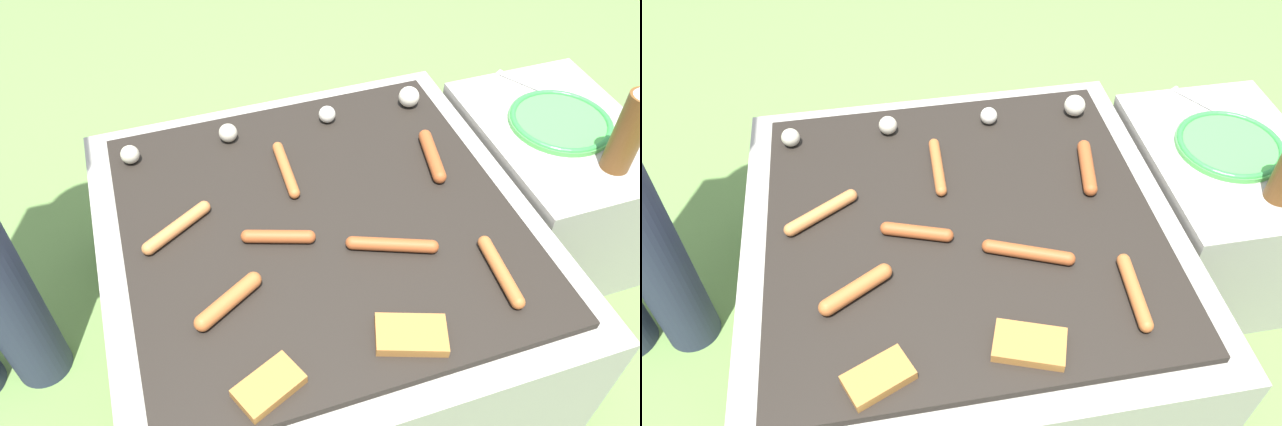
% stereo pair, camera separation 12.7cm
% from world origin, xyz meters
% --- Properties ---
extents(ground_plane, '(14.00, 14.00, 0.00)m').
position_xyz_m(ground_plane, '(0.00, 0.00, 0.00)').
color(ground_plane, '#608442').
extents(grill, '(0.90, 0.90, 0.38)m').
position_xyz_m(grill, '(0.00, 0.00, 0.19)').
color(grill, '#9E998E').
rests_on(grill, ground_plane).
extents(side_ledge, '(0.38, 0.52, 0.38)m').
position_xyz_m(side_ledge, '(0.65, 0.10, 0.19)').
color(side_ledge, '#9E998E').
rests_on(side_ledge, ground_plane).
extents(sausage_mid_right, '(0.17, 0.08, 0.03)m').
position_xyz_m(sausage_mid_right, '(0.11, -0.12, 0.39)').
color(sausage_mid_right, '#A34C23').
rests_on(sausage_mid_right, grill).
extents(sausage_back_left, '(0.14, 0.07, 0.03)m').
position_xyz_m(sausage_back_left, '(-0.10, -0.03, 0.39)').
color(sausage_back_left, '#A34C23').
rests_on(sausage_back_left, grill).
extents(sausage_front_right, '(0.14, 0.10, 0.03)m').
position_xyz_m(sausage_front_right, '(-0.22, -0.15, 0.39)').
color(sausage_front_right, '#B7602D').
rests_on(sausage_front_right, grill).
extents(sausage_back_right, '(0.03, 0.18, 0.02)m').
position_xyz_m(sausage_back_right, '(-0.03, 0.16, 0.39)').
color(sausage_back_right, '#B7602D').
rests_on(sausage_back_right, grill).
extents(sausage_front_left, '(0.04, 0.17, 0.03)m').
position_xyz_m(sausage_front_left, '(0.28, -0.24, 0.39)').
color(sausage_front_left, '#B7602D').
rests_on(sausage_front_left, grill).
extents(sausage_back_center, '(0.15, 0.10, 0.03)m').
position_xyz_m(sausage_back_center, '(-0.28, 0.06, 0.39)').
color(sausage_back_center, '#C6753D').
rests_on(sausage_back_center, grill).
extents(sausage_front_center, '(0.06, 0.17, 0.03)m').
position_xyz_m(sausage_front_center, '(0.30, 0.09, 0.39)').
color(sausage_front_center, '#A34C23').
rests_on(sausage_front_center, grill).
extents(bread_slice_left, '(0.13, 0.11, 0.02)m').
position_xyz_m(bread_slice_left, '(-0.20, -0.34, 0.39)').
color(bread_slice_left, '#B27033').
rests_on(bread_slice_left, grill).
extents(bread_slice_right, '(0.14, 0.11, 0.02)m').
position_xyz_m(bread_slice_right, '(0.06, -0.32, 0.39)').
color(bread_slice_right, '#B27033').
rests_on(bread_slice_right, grill).
extents(mushroom_row, '(0.73, 0.05, 0.05)m').
position_xyz_m(mushroom_row, '(0.05, 0.31, 0.40)').
color(mushroom_row, beige).
rests_on(mushroom_row, grill).
extents(plate_colorful, '(0.25, 0.25, 0.02)m').
position_xyz_m(plate_colorful, '(0.65, 0.12, 0.39)').
color(plate_colorful, '#4CB24C').
rests_on(plate_colorful, side_ledge).
extents(fork_utensil, '(0.10, 0.15, 0.01)m').
position_xyz_m(fork_utensil, '(0.65, 0.29, 0.38)').
color(fork_utensil, silver).
rests_on(fork_utensil, side_ledge).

